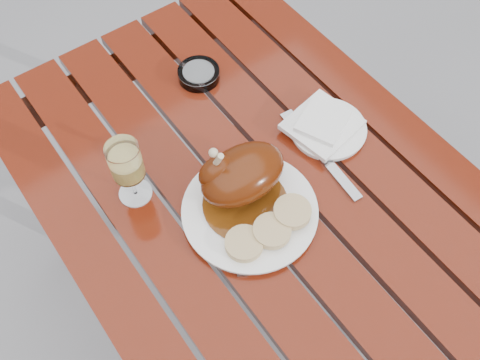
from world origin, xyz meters
The scene contains 11 objects.
ground centered at (0.00, 0.00, 0.00)m, with size 60.00×60.00×0.00m, color slate.
table centered at (0.00, 0.00, 0.38)m, with size 0.80×1.20×0.75m, color maroon.
dinner_plate centered at (-0.05, -0.02, 0.76)m, with size 0.27×0.27×0.02m, color white.
roast_duck centered at (-0.04, 0.03, 0.82)m, with size 0.20×0.18×0.13m.
bread_dumplings centered at (-0.05, -0.08, 0.78)m, with size 0.19×0.09×0.02m.
wine_glass centered at (-0.21, 0.15, 0.83)m, with size 0.07×0.07×0.16m, color #EED46C.
side_plate centered at (0.21, 0.04, 0.76)m, with size 0.17×0.17×0.01m, color white.
napkin centered at (0.20, 0.05, 0.77)m, with size 0.14×0.13×0.01m, color white.
ashtray centered at (0.07, 0.34, 0.76)m, with size 0.10×0.10×0.02m, color #B2B7BC.
fork centered at (-0.10, -0.05, 0.75)m, with size 0.02×0.16×0.01m, color gray.
knife centered at (0.15, -0.02, 0.75)m, with size 0.02×0.23×0.01m, color gray.
Camera 1 is at (-0.37, -0.42, 1.69)m, focal length 40.00 mm.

